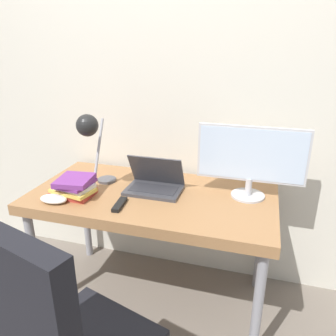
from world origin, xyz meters
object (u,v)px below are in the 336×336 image
laptop (154,183)px  desk_lamp (90,133)px  book_stack (74,187)px  game_controller (54,199)px  monitor (251,158)px

laptop → desk_lamp: bearing=-161.6°
desk_lamp → book_stack: desk_lamp is taller
desk_lamp → book_stack: size_ratio=1.79×
game_controller → monitor: bearing=20.5°
laptop → desk_lamp: (-0.33, -0.11, 0.30)m
monitor → desk_lamp: bearing=-168.0°
laptop → game_controller: 0.56m
desk_lamp → game_controller: (-0.15, -0.19, -0.32)m
laptop → desk_lamp: desk_lamp is taller
laptop → game_controller: (-0.47, -0.30, -0.02)m
monitor → laptop: bearing=-172.0°
desk_lamp → book_stack: bearing=-132.2°
book_stack → game_controller: size_ratio=1.66×
monitor → book_stack: bearing=-163.9°
laptop → monitor: (0.53, 0.07, 0.18)m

